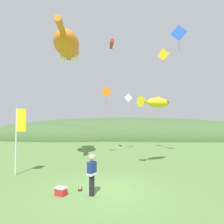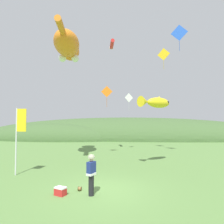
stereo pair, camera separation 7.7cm
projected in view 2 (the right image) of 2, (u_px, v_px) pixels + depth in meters
The scene contains 13 objects.
ground_plane at pixel (103, 191), 9.34m from camera, with size 120.00×120.00×0.00m, color #5B8442.
distant_hill_ridge at pixel (116, 138), 37.62m from camera, with size 60.15×15.25×7.93m.
festival_attendant at pixel (91, 174), 8.81m from camera, with size 0.42×0.49×1.77m.
kite_spool at pixel (80, 189), 9.36m from camera, with size 0.15×0.21×0.21m.
picnic_cooler at pixel (60, 191), 8.81m from camera, with size 0.58×0.49×0.36m.
festival_banner_pole at pixel (19, 131), 12.19m from camera, with size 0.66×0.08×4.08m.
kite_giant_cat at pixel (68, 46), 17.83m from camera, with size 2.84×7.49×2.29m.
kite_fish_windsock at pixel (156, 102), 14.75m from camera, with size 2.74×2.50×0.90m.
kite_tube_streamer at pixel (112, 44), 20.18m from camera, with size 0.72×1.95×0.44m.
kite_diamond_orange at pixel (107, 92), 18.98m from camera, with size 1.09×0.07×1.99m.
kite_diamond_white at pixel (129, 98), 22.12m from camera, with size 0.90×0.50×1.92m.
kite_diamond_gold at pixel (164, 54), 20.52m from camera, with size 1.18×0.56×2.19m.
kite_diamond_blue at pixel (179, 33), 17.64m from camera, with size 1.40×0.44×2.36m.
Camera 2 is at (1.36, -9.41, 3.28)m, focal length 32.00 mm.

